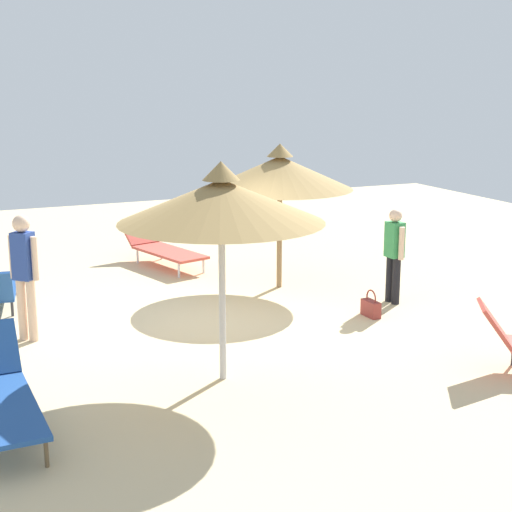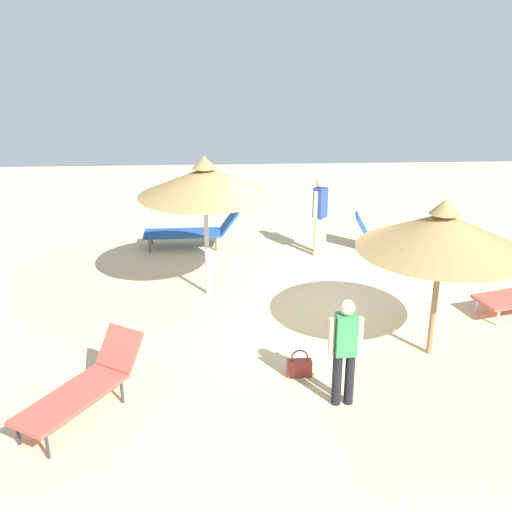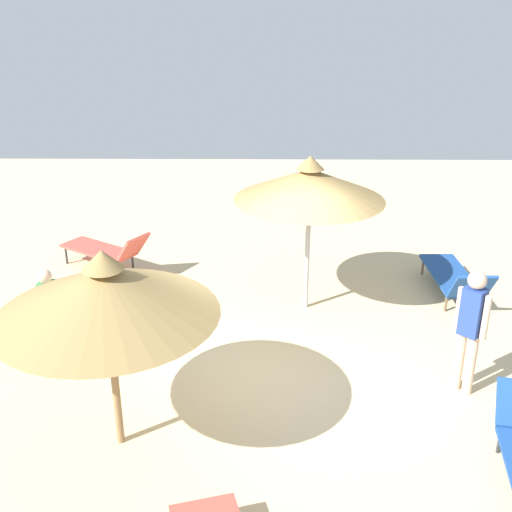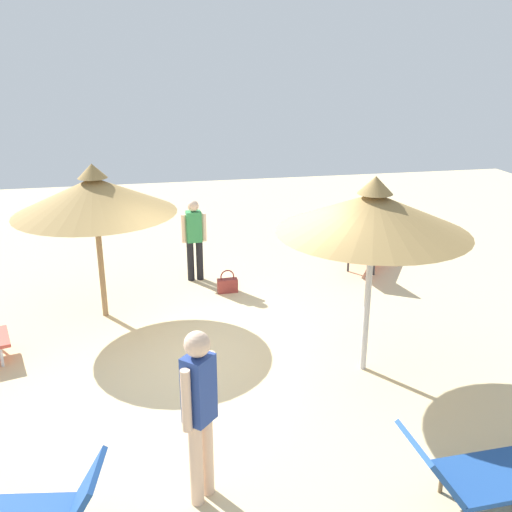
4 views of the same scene
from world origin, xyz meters
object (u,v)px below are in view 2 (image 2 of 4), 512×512
at_px(lounge_chair_back, 195,230).
at_px(lounge_chair_near_right, 85,385).
at_px(handbag, 299,367).
at_px(parasol_umbrella_far_right, 443,232).
at_px(person_standing_near_left, 320,211).
at_px(lounge_chair_far_left, 389,235).
at_px(parasol_umbrella_center, 205,182).
at_px(person_standing_front, 345,347).

relative_size(lounge_chair_back, lounge_chair_near_right, 1.12).
xyz_separation_m(lounge_chair_back, handbag, (-1.75, 5.63, -0.26)).
distance_m(parasol_umbrella_far_right, person_standing_near_left, 4.65).
bearing_deg(lounge_chair_far_left, handbag, 62.96).
relative_size(parasol_umbrella_far_right, lounge_chair_back, 1.14).
bearing_deg(handbag, parasol_umbrella_center, -64.95).
distance_m(lounge_chair_back, person_standing_near_left, 2.91).
distance_m(parasol_umbrella_center, person_standing_near_left, 3.33).
height_order(parasol_umbrella_far_right, person_standing_front, parasol_umbrella_far_right).
bearing_deg(person_standing_near_left, lounge_chair_far_left, -171.03).
distance_m(parasol_umbrella_center, lounge_chair_back, 3.20).
height_order(parasol_umbrella_center, handbag, parasol_umbrella_center).
height_order(person_standing_near_left, handbag, person_standing_near_left).
xyz_separation_m(parasol_umbrella_far_right, handbag, (2.11, 0.55, -1.87)).
relative_size(lounge_chair_back, person_standing_front, 1.42).
xyz_separation_m(parasol_umbrella_far_right, lounge_chair_back, (3.86, -5.08, -1.61)).
distance_m(parasol_umbrella_center, lounge_chair_near_right, 4.42).
relative_size(parasol_umbrella_far_right, handbag, 5.85).
bearing_deg(lounge_chair_near_right, parasol_umbrella_far_right, -165.39).
distance_m(parasol_umbrella_center, lounge_chair_far_left, 4.99).
distance_m(lounge_chair_near_right, person_standing_near_left, 6.98).
bearing_deg(person_standing_front, lounge_chair_near_right, 0.64).
height_order(parasol_umbrella_center, person_standing_near_left, parasol_umbrella_center).
height_order(person_standing_near_left, person_standing_front, person_standing_near_left).
distance_m(parasol_umbrella_far_right, lounge_chair_far_left, 4.99).
distance_m(person_standing_near_left, person_standing_front, 5.71).
xyz_separation_m(parasol_umbrella_center, lounge_chair_far_left, (-4.07, -2.23, -1.85)).
bearing_deg(parasol_umbrella_center, person_standing_front, 117.04).
relative_size(parasol_umbrella_center, parasol_umbrella_far_right, 1.06).
relative_size(lounge_chair_far_left, handbag, 4.23).
xyz_separation_m(person_standing_near_left, handbag, (1.02, 4.96, -0.88)).
xyz_separation_m(parasol_umbrella_far_right, lounge_chair_far_left, (-0.55, -4.67, -1.67)).
bearing_deg(parasol_umbrella_center, person_standing_near_left, -140.88).
distance_m(lounge_chair_near_right, handbag, 3.03).
bearing_deg(handbag, lounge_chair_back, -72.74).
bearing_deg(lounge_chair_back, parasol_umbrella_center, 97.53).
height_order(lounge_chair_back, lounge_chair_near_right, lounge_chair_back).
distance_m(parasol_umbrella_center, parasol_umbrella_far_right, 4.29).
bearing_deg(handbag, parasol_umbrella_far_right, -165.44).
bearing_deg(lounge_chair_near_right, person_standing_front, -179.36).
bearing_deg(lounge_chair_far_left, person_standing_near_left, 8.97).
bearing_deg(lounge_chair_near_right, lounge_chair_back, -100.41).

